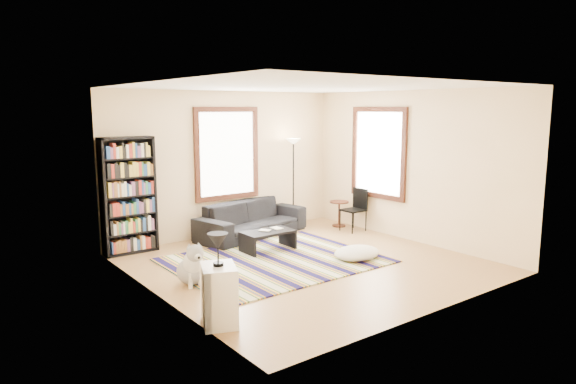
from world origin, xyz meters
TOP-DOWN VIEW (x-y plane):
  - floor at (0.00, 0.00)m, footprint 5.00×5.00m
  - ceiling at (0.00, 0.00)m, footprint 5.00×5.00m
  - wall_back at (0.00, 2.55)m, footprint 5.00×0.10m
  - wall_front at (0.00, -2.55)m, footprint 5.00×0.10m
  - wall_left at (-2.55, 0.00)m, footprint 0.10×5.00m
  - wall_right at (2.55, 0.00)m, footprint 0.10×5.00m
  - window_back at (0.00, 2.47)m, footprint 1.20×0.06m
  - window_right at (2.47, 0.80)m, footprint 0.06×1.20m
  - rug at (-0.33, 0.41)m, footprint 3.24×2.59m
  - sofa at (0.28, 2.05)m, footprint 1.37×2.45m
  - bookshelf at (-2.03, 2.32)m, footprint 0.90×0.30m
  - coffee_table at (-0.09, 0.96)m, footprint 1.03×0.83m
  - book_a at (-0.19, 0.96)m, footprint 0.24×0.22m
  - book_b at (0.06, 1.01)m, footprint 0.21×0.16m
  - floor_cushion at (0.81, -0.32)m, footprint 0.86×0.66m
  - floor_lamp at (1.39, 2.15)m, footprint 0.37×0.37m
  - side_table at (2.20, 1.62)m, footprint 0.52×0.52m
  - folding_chair at (2.15, 1.15)m, footprint 0.42×0.40m
  - white_cabinet at (-2.30, -1.22)m, footprint 0.54×0.61m
  - table_lamp at (-2.30, -1.22)m, footprint 0.28×0.28m
  - dog at (-1.93, 0.23)m, footprint 0.52×0.67m

SIDE VIEW (x-z plane):
  - floor at x=0.00m, z-range -0.10..0.00m
  - rug at x=-0.33m, z-range 0.00..0.02m
  - floor_cushion at x=0.81m, z-range 0.00..0.21m
  - coffee_table at x=-0.09m, z-range 0.00..0.36m
  - side_table at x=2.20m, z-range 0.00..0.54m
  - dog at x=-1.93m, z-range 0.00..0.61m
  - sofa at x=0.28m, z-range 0.00..0.67m
  - white_cabinet at x=-2.30m, z-range 0.00..0.70m
  - book_b at x=0.06m, z-range 0.36..0.38m
  - book_a at x=-0.19m, z-range 0.36..0.38m
  - folding_chair at x=2.15m, z-range 0.00..0.86m
  - table_lamp at x=-2.30m, z-range 0.70..1.08m
  - floor_lamp at x=1.39m, z-range 0.00..1.86m
  - bookshelf at x=-2.03m, z-range 0.00..2.00m
  - wall_back at x=0.00m, z-range 0.00..2.80m
  - wall_front at x=0.00m, z-range 0.00..2.80m
  - wall_left at x=-2.55m, z-range 0.00..2.80m
  - wall_right at x=2.55m, z-range 0.00..2.80m
  - window_back at x=0.00m, z-range 0.80..2.40m
  - window_right at x=2.47m, z-range 0.80..2.40m
  - ceiling at x=0.00m, z-range 2.80..2.90m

